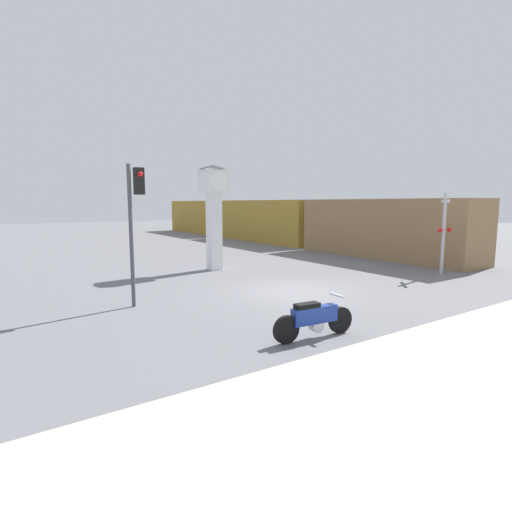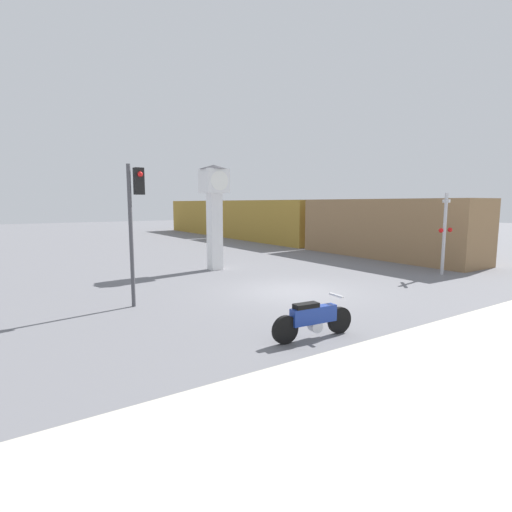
% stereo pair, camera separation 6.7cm
% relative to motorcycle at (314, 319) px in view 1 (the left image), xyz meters
% --- Properties ---
extents(ground_plane, '(120.00, 120.00, 0.00)m').
position_rel_motorcycle_xyz_m(ground_plane, '(2.84, 4.16, -0.47)').
color(ground_plane, slate).
extents(motorcycle, '(2.23, 0.48, 0.98)m').
position_rel_motorcycle_xyz_m(motorcycle, '(0.00, 0.00, 0.00)').
color(motorcycle, black).
rests_on(motorcycle, ground_plane).
extents(clock_tower, '(1.32, 1.32, 4.94)m').
position_rel_motorcycle_xyz_m(clock_tower, '(2.68, 10.02, 2.80)').
color(clock_tower, white).
rests_on(clock_tower, ground_plane).
extents(freight_train, '(2.80, 34.76, 3.40)m').
position_rel_motorcycle_xyz_m(freight_train, '(13.13, 20.23, 1.23)').
color(freight_train, olive).
rests_on(freight_train, ground_plane).
extents(traffic_light, '(0.50, 0.35, 4.32)m').
position_rel_motorcycle_xyz_m(traffic_light, '(-2.50, 5.27, 2.49)').
color(traffic_light, '#47474C').
rests_on(traffic_light, ground_plane).
extents(railroad_crossing_signal, '(0.90, 0.82, 3.61)m').
position_rel_motorcycle_xyz_m(railroad_crossing_signal, '(10.56, 3.24, 1.50)').
color(railroad_crossing_signal, '#B7B7BC').
rests_on(railroad_crossing_signal, ground_plane).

